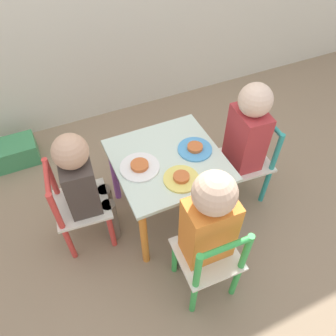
{
  "coord_description": "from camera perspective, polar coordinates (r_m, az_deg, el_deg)",
  "views": [
    {
      "loc": [
        -0.45,
        -1.0,
        1.58
      ],
      "look_at": [
        0.0,
        0.0,
        0.38
      ],
      "focal_mm": 35.0,
      "sensor_mm": 36.0,
      "label": 1
    }
  ],
  "objects": [
    {
      "name": "chair_teal",
      "position": [
        1.88,
        13.63,
        1.08
      ],
      "size": [
        0.28,
        0.28,
        0.52
      ],
      "rotation": [
        0.0,
        0.0,
        -1.65
      ],
      "color": "silver",
      "rests_on": "ground_plane"
    },
    {
      "name": "plate_left",
      "position": [
        1.54,
        -4.95,
        0.24
      ],
      "size": [
        0.19,
        0.19,
        0.03
      ],
      "color": "white",
      "rests_on": "kids_table"
    },
    {
      "name": "kids_table",
      "position": [
        1.64,
        0.0,
        -0.19
      ],
      "size": [
        0.52,
        0.52,
        0.45
      ],
      "color": "silver",
      "rests_on": "ground_plane"
    },
    {
      "name": "chair_green",
      "position": [
        1.49,
        7.16,
        -15.68
      ],
      "size": [
        0.27,
        0.27,
        0.52
      ],
      "rotation": [
        0.0,
        0.0,
        -3.18
      ],
      "color": "silver",
      "rests_on": "ground_plane"
    },
    {
      "name": "chair_red",
      "position": [
        1.69,
        -15.39,
        -6.61
      ],
      "size": [
        0.28,
        0.28,
        0.52
      ],
      "rotation": [
        0.0,
        0.0,
        1.47
      ],
      "color": "silver",
      "rests_on": "ground_plane"
    },
    {
      "name": "child_front",
      "position": [
        1.34,
        6.79,
        -9.64
      ],
      "size": [
        0.2,
        0.22,
        0.77
      ],
      "rotation": [
        0.0,
        0.0,
        -3.18
      ],
      "color": "#7A6B5B",
      "rests_on": "ground_plane"
    },
    {
      "name": "plate_front",
      "position": [
        1.49,
        2.32,
        -1.81
      ],
      "size": [
        0.16,
        0.16,
        0.03
      ],
      "color": "#EADB66",
      "rests_on": "kids_table"
    },
    {
      "name": "storage_bin",
      "position": [
        2.36,
        -25.64,
        2.28
      ],
      "size": [
        0.33,
        0.2,
        0.15
      ],
      "color": "#3D8E56",
      "rests_on": "ground_plane"
    },
    {
      "name": "plate_right",
      "position": [
        1.62,
        4.7,
        3.37
      ],
      "size": [
        0.17,
        0.17,
        0.03
      ],
      "color": "#4C9EE0",
      "rests_on": "kids_table"
    },
    {
      "name": "ground_plane",
      "position": [
        1.93,
        0.0,
        -7.63
      ],
      "size": [
        6.0,
        6.0,
        0.0
      ],
      "primitive_type": "plane",
      "color": "#8C755B"
    },
    {
      "name": "child_left",
      "position": [
        1.56,
        -14.36,
        -2.48
      ],
      "size": [
        0.22,
        0.21,
        0.71
      ],
      "rotation": [
        0.0,
        0.0,
        1.47
      ],
      "color": "#7A6B5B",
      "rests_on": "ground_plane"
    },
    {
      "name": "child_right",
      "position": [
        1.72,
        13.06,
        5.21
      ],
      "size": [
        0.22,
        0.21,
        0.77
      ],
      "rotation": [
        0.0,
        0.0,
        -1.65
      ],
      "color": "#7A6B5B",
      "rests_on": "ground_plane"
    }
  ]
}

